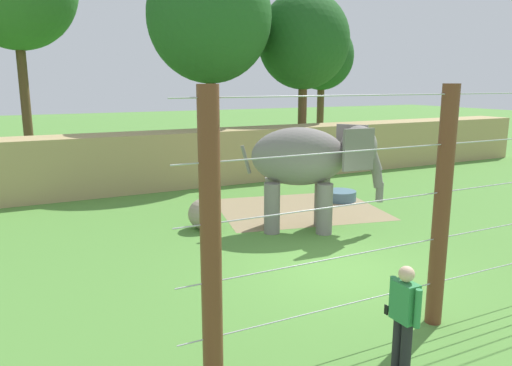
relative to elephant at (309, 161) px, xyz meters
The scene contains 11 objects.
ground_plane 3.51m from the elephant, 109.15° to the right, with size 120.00×120.00×0.00m, color #518938.
dirt_patch 2.95m from the elephant, 65.12° to the left, with size 5.11×4.08×0.01m, color #937F5B.
embankment_wall 7.48m from the elephant, 97.41° to the left, with size 36.00×1.80×2.18m, color tan.
elephant is the anchor object (origin of this frame).
enrichment_ball 3.33m from the elephant, 153.06° to the left, with size 0.88×0.88×0.88m, color gray.
cable_fence 5.68m from the elephant, 99.84° to the right, with size 9.26×0.28×4.08m.
zookeeper 7.17m from the elephant, 111.99° to the right, with size 0.22×0.58×1.67m.
water_tub 4.11m from the elephant, 39.77° to the left, with size 1.10×1.10×0.35m.
tree_far_left 18.15m from the elephant, 55.20° to the left, with size 3.92×3.92×7.72m.
tree_behind_wall 12.28m from the elephant, 59.24° to the left, with size 4.52×4.52×8.47m.
tree_far_right 10.90m from the elephant, 84.78° to the left, with size 5.48×5.48×9.77m.
Camera 1 is at (-6.26, -8.42, 4.10)m, focal length 34.05 mm.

